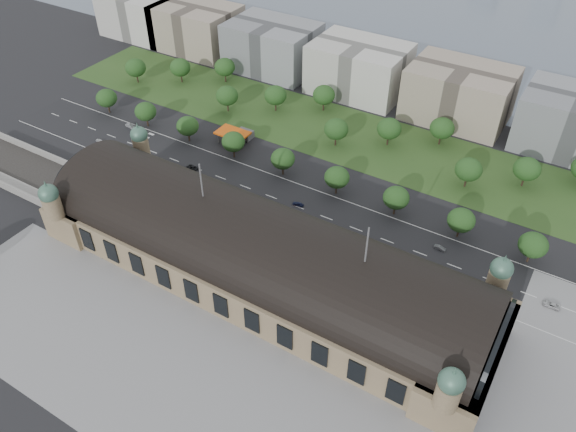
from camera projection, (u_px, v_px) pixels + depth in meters
The scene contains 50 objects.
ground at pixel (260, 278), 181.31m from camera, with size 900.00×900.00×0.00m, color black.
station at pixel (259, 255), 174.72m from camera, with size 150.00×48.40×44.30m.
track_cutting at pixel (27, 176), 223.37m from camera, with size 70.00×24.00×3.10m.
plaza_south at pixel (199, 395), 148.46m from camera, with size 190.00×48.00×0.12m, color gray.
road_slab at pixel (271, 197), 214.21m from camera, with size 260.00×26.00×0.10m, color black.
grass_belt at pixel (348, 135), 248.27m from camera, with size 300.00×45.00×0.10m, color #2D4E1F.
petrol_station at pixel (239, 134), 243.76m from camera, with size 14.00×13.00×5.05m.
lake at pixel (505, 4), 376.68m from camera, with size 700.00×320.00×0.08m, color slate.
office_0 at pixel (143, 14), 328.75m from camera, with size 45.00×32.00×24.00m, color silver.
office_1 at pixel (197, 28), 312.77m from camera, with size 45.00×32.00×24.00m, color #A1907F.
office_2 at pixel (272, 47), 292.78m from camera, with size 45.00×32.00×24.00m, color gray.
office_3 at pixel (359, 69), 272.80m from camera, with size 45.00×32.00×24.00m, color silver.
office_4 at pixel (459, 94), 252.82m from camera, with size 45.00×32.00×24.00m, color #A1907F.
office_5 at pixel (576, 123), 232.84m from camera, with size 45.00×32.00×24.00m, color gray.
tree_row_0 at pixel (107, 98), 259.25m from camera, with size 9.60×9.60×11.52m.
tree_row_1 at pixel (146, 112), 249.66m from camera, with size 9.60×9.60×11.52m.
tree_row_2 at pixel (188, 126), 240.07m from camera, with size 9.60×9.60×11.52m.
tree_row_3 at pixel (233, 142), 230.48m from camera, with size 9.60×9.60×11.52m.
tree_row_4 at pixel (283, 159), 220.89m from camera, with size 9.60×9.60×11.52m.
tree_row_5 at pixel (337, 177), 211.30m from camera, with size 9.60×9.60×11.52m.
tree_row_6 at pixel (396, 198), 201.70m from camera, with size 9.60×9.60×11.52m.
tree_row_7 at pixel (461, 220), 192.11m from camera, with size 9.60×9.60×11.52m.
tree_row_8 at pixel (533, 245), 182.52m from camera, with size 9.60×9.60×11.52m.
tree_belt_0 at pixel (135, 68), 282.52m from camera, with size 10.40×10.40×12.48m.
tree_belt_1 at pixel (180, 67), 282.79m from camera, with size 10.40×10.40×12.48m.
tree_belt_2 at pixel (225, 67), 283.07m from camera, with size 10.40×10.40×12.48m.
tree_belt_3 at pixel (227, 96), 259.74m from camera, with size 10.40×10.40×12.48m.
tree_belt_4 at pixel (276, 95), 260.01m from camera, with size 10.40×10.40×12.48m.
tree_belt_5 at pixel (324, 95), 260.29m from camera, with size 10.40×10.40×12.48m.
tree_belt_6 at pixel (336, 129), 236.96m from camera, with size 10.40×10.40×12.48m.
tree_belt_7 at pixel (389, 129), 237.23m from camera, with size 10.40×10.40×12.48m.
tree_belt_8 at pixel (442, 128), 237.51m from camera, with size 10.40×10.40×12.48m.
tree_belt_9 at pixel (469, 170), 214.18m from camera, with size 10.40×10.40×12.48m.
tree_belt_10 at pixel (527, 169), 214.45m from camera, with size 10.40×10.40×12.48m.
traffic_car_0 at pixel (99, 141), 243.75m from camera, with size 1.52×3.78×1.29m, color silver.
traffic_car_1 at pixel (130, 126), 252.92m from camera, with size 1.72×4.94×1.63m, color gray.
traffic_car_2 at pixel (192, 167), 227.96m from camera, with size 2.50×5.42×1.51m, color black.
traffic_car_4 at pixel (298, 204), 209.69m from camera, with size 1.71×4.26×1.45m, color #171D40.
traffic_car_5 at pixel (440, 248), 191.30m from camera, with size 1.44×4.12×1.36m, color #56585D.
traffic_car_6 at pixel (551, 305), 171.65m from camera, with size 2.44×5.30×1.47m, color silver.
parked_car_0 at pixel (124, 170), 226.63m from camera, with size 1.38×3.96×1.30m, color black.
parked_car_1 at pixel (185, 187), 217.87m from camera, with size 2.16×4.69×1.30m, color maroon.
parked_car_2 at pixel (152, 174), 224.49m from camera, with size 2.15×5.28×1.53m, color #1A1B4A.
parked_car_3 at pixel (177, 184), 219.39m from camera, with size 1.68×4.19×1.43m, color slate.
parked_car_4 at pixel (182, 188), 217.25m from camera, with size 1.65×4.72×1.56m, color silver.
parked_car_5 at pixel (223, 202), 210.52m from camera, with size 2.41×5.22×1.45m, color #9CA0A5.
parked_car_6 at pixel (240, 217), 203.68m from camera, with size 1.96×4.83×1.40m, color black.
bus_west at pixel (286, 214), 203.74m from camera, with size 2.92×12.49×3.48m, color #BD1E36.
bus_mid at pixel (323, 236), 194.56m from camera, with size 2.64×11.26×3.14m, color silver.
bus_east at pixel (357, 247), 190.13m from camera, with size 2.90×12.38×3.45m, color beige.
Camera 1 is at (73.55, -103.10, 131.61)m, focal length 35.00 mm.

